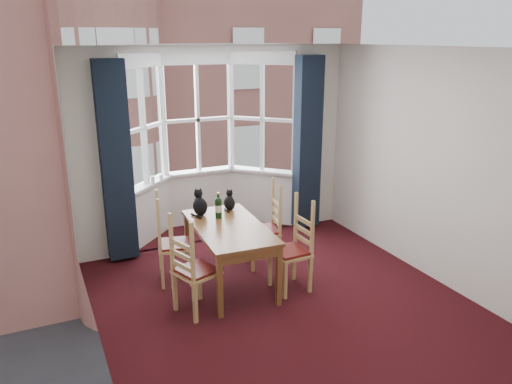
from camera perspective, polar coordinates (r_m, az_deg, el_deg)
floor at (r=5.74m, az=3.69°, el=-13.07°), size 4.50×4.50×0.00m
ceiling at (r=4.95m, az=4.34°, el=16.12°), size 4.50×4.50×0.00m
wall_left at (r=4.60m, az=-18.46°, el=-2.65°), size 0.00×4.50×4.50m
wall_right at (r=6.35m, az=20.04°, el=2.61°), size 0.00×4.50×4.50m
wall_near at (r=3.51m, az=22.11°, el=-9.36°), size 4.00×0.00×4.00m
wall_back_pier_left at (r=6.79m, az=-17.90°, el=3.73°), size 0.70×0.12×2.80m
wall_back_pier_right at (r=7.87m, az=6.70°, el=6.24°), size 0.70×0.12×2.80m
bay_window at (r=7.63m, az=-6.02°, el=5.90°), size 2.76×0.94×2.80m
curtain_left at (r=6.66m, az=-15.70°, el=3.22°), size 0.38×0.22×2.60m
curtain_right at (r=7.61m, az=5.90°, el=5.50°), size 0.38×0.22×2.60m
dining_table at (r=5.96m, az=-3.09°, el=-4.66°), size 0.87×1.51×0.76m
chair_left_near at (r=5.44m, az=-7.58°, el=-9.33°), size 0.52×0.53×0.92m
chair_left_far at (r=6.17m, az=-10.10°, el=-6.11°), size 0.48×0.50×0.92m
chair_right_near at (r=5.96m, az=4.69°, el=-6.75°), size 0.42×0.44×0.92m
chair_right_far at (r=6.55m, az=1.56°, el=-4.42°), size 0.48×0.49×0.92m
cat_left at (r=6.27m, az=-6.43°, el=-1.47°), size 0.20×0.26×0.34m
cat_right at (r=6.44m, az=-3.06°, el=-1.14°), size 0.20×0.23×0.27m
wine_bottle at (r=6.14m, az=-4.31°, el=-1.70°), size 0.08×0.08×0.33m
candle_tall at (r=7.37m, az=-11.73°, el=1.40°), size 0.06×0.06×0.10m
candle_short at (r=7.43m, az=-10.79°, el=1.57°), size 0.06×0.06×0.10m
street at (r=37.72m, az=-20.47°, el=2.60°), size 80.00×80.00×0.00m
tenement_building at (r=18.54m, az=-17.77°, el=12.53°), size 18.40×7.80×15.20m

